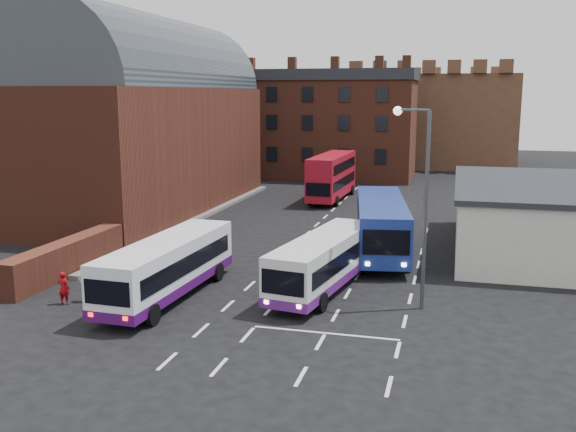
% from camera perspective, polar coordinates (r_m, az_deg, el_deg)
% --- Properties ---
extents(ground, '(180.00, 180.00, 0.00)m').
position_cam_1_polar(ground, '(30.45, -4.85, -7.50)').
color(ground, black).
extents(railway_station, '(12.00, 28.00, 16.00)m').
position_cam_1_polar(railway_station, '(54.47, -13.07, 8.52)').
color(railway_station, '#602B1E').
rests_on(railway_station, ground).
extents(forecourt_wall, '(1.20, 10.00, 1.80)m').
position_cam_1_polar(forecourt_wall, '(36.44, -19.10, -3.52)').
color(forecourt_wall, '#602B1E').
rests_on(forecourt_wall, ground).
extents(cream_building, '(10.40, 16.40, 4.25)m').
position_cam_1_polar(cream_building, '(42.17, 21.60, -0.05)').
color(cream_building, beige).
rests_on(cream_building, ground).
extents(brick_terrace, '(22.00, 10.00, 11.00)m').
position_cam_1_polar(brick_terrace, '(75.00, 2.61, 7.70)').
color(brick_terrace, brown).
rests_on(brick_terrace, ground).
extents(castle_keep, '(22.00, 22.00, 12.00)m').
position_cam_1_polar(castle_keep, '(93.34, 12.56, 8.37)').
color(castle_keep, brown).
rests_on(castle_keep, ground).
extents(bus_white_outbound, '(2.90, 10.32, 2.79)m').
position_cam_1_polar(bus_white_outbound, '(30.88, -10.65, -4.19)').
color(bus_white_outbound, white).
rests_on(bus_white_outbound, ground).
extents(bus_white_inbound, '(3.75, 10.03, 2.67)m').
position_cam_1_polar(bus_white_inbound, '(31.60, 3.21, -3.81)').
color(bus_white_inbound, silver).
rests_on(bus_white_inbound, ground).
extents(bus_blue, '(4.61, 12.30, 3.28)m').
position_cam_1_polar(bus_blue, '(39.05, 8.27, -0.54)').
color(bus_blue, navy).
rests_on(bus_blue, ground).
extents(bus_red_double, '(2.86, 10.43, 4.15)m').
position_cam_1_polar(bus_red_double, '(58.40, 3.92, 3.56)').
color(bus_red_double, '#A20F20').
rests_on(bus_red_double, ground).
extents(street_lamp, '(1.70, 0.94, 9.00)m').
position_cam_1_polar(street_lamp, '(28.75, 11.65, 2.36)').
color(street_lamp, '#46494D').
rests_on(street_lamp, ground).
extents(pedestrian_red, '(0.57, 0.38, 1.55)m').
position_cam_1_polar(pedestrian_red, '(31.35, -19.32, -6.06)').
color(pedestrian_red, maroon).
rests_on(pedestrian_red, ground).
extents(pedestrian_beige, '(1.09, 1.03, 1.77)m').
position_cam_1_polar(pedestrian_beige, '(31.41, -17.25, -5.69)').
color(pedestrian_beige, '#B8AA8D').
rests_on(pedestrian_beige, ground).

